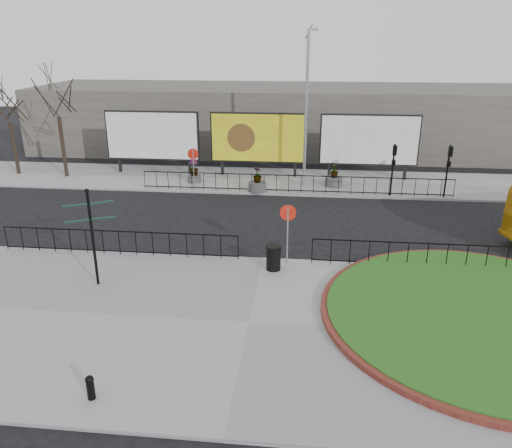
# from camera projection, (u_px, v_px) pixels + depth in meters

# --- Properties ---
(ground) EXTENTS (90.00, 90.00, 0.00)m
(ground) POSITION_uv_depth(u_px,v_px,m) (263.00, 260.00, 20.70)
(ground) COLOR black
(ground) RESTS_ON ground
(pavement_near) EXTENTS (30.00, 10.00, 0.12)m
(pavement_near) POSITION_uv_depth(u_px,v_px,m) (249.00, 324.00, 16.03)
(pavement_near) COLOR gray
(pavement_near) RESTS_ON ground
(pavement_far) EXTENTS (44.00, 6.00, 0.12)m
(pavement_far) POSITION_uv_depth(u_px,v_px,m) (280.00, 181.00, 31.85)
(pavement_far) COLOR gray
(pavement_far) RESTS_ON ground
(brick_edge) EXTENTS (10.40, 10.40, 0.18)m
(brick_edge) POSITION_uv_depth(u_px,v_px,m) (482.00, 316.00, 16.17)
(brick_edge) COLOR brown
(brick_edge) RESTS_ON pavement_near
(grass_lawn) EXTENTS (10.00, 10.00, 0.22)m
(grass_lawn) POSITION_uv_depth(u_px,v_px,m) (482.00, 316.00, 16.16)
(grass_lawn) COLOR #274F15
(grass_lawn) RESTS_ON pavement_near
(railing_near_left) EXTENTS (10.00, 0.10, 1.10)m
(railing_near_left) POSITION_uv_depth(u_px,v_px,m) (119.00, 242.00, 20.77)
(railing_near_left) COLOR black
(railing_near_left) RESTS_ON pavement_near
(railing_near_right) EXTENTS (9.00, 0.10, 1.10)m
(railing_near_right) POSITION_uv_depth(u_px,v_px,m) (427.00, 255.00, 19.55)
(railing_near_right) COLOR black
(railing_near_right) RESTS_ON pavement_near
(railing_far) EXTENTS (18.00, 0.10, 1.10)m
(railing_far) POSITION_uv_depth(u_px,v_px,m) (295.00, 184.00, 29.02)
(railing_far) COLOR black
(railing_far) RESTS_ON pavement_far
(speed_sign_far) EXTENTS (0.64, 0.07, 2.47)m
(speed_sign_far) POSITION_uv_depth(u_px,v_px,m) (193.00, 160.00, 29.27)
(speed_sign_far) COLOR gray
(speed_sign_far) RESTS_ON pavement_far
(speed_sign_near) EXTENTS (0.64, 0.07, 2.47)m
(speed_sign_near) POSITION_uv_depth(u_px,v_px,m) (288.00, 221.00, 19.56)
(speed_sign_near) COLOR gray
(speed_sign_near) RESTS_ON pavement_near
(billboard_left) EXTENTS (6.20, 0.31, 4.10)m
(billboard_left) POSITION_uv_depth(u_px,v_px,m) (152.00, 136.00, 32.69)
(billboard_left) COLOR black
(billboard_left) RESTS_ON pavement_far
(billboard_mid) EXTENTS (6.20, 0.31, 4.10)m
(billboard_mid) POSITION_uv_depth(u_px,v_px,m) (258.00, 138.00, 32.00)
(billboard_mid) COLOR black
(billboard_mid) RESTS_ON pavement_far
(billboard_right) EXTENTS (6.20, 0.31, 4.10)m
(billboard_right) POSITION_uv_depth(u_px,v_px,m) (369.00, 140.00, 31.32)
(billboard_right) COLOR black
(billboard_right) RESTS_ON pavement_far
(lamp_post) EXTENTS (0.74, 0.18, 9.23)m
(lamp_post) POSITION_uv_depth(u_px,v_px,m) (306.00, 107.00, 29.09)
(lamp_post) COLOR gray
(lamp_post) RESTS_ON pavement_far
(signal_pole_a) EXTENTS (0.22, 0.26, 3.00)m
(signal_pole_a) POSITION_uv_depth(u_px,v_px,m) (393.00, 162.00, 28.02)
(signal_pole_a) COLOR black
(signal_pole_a) RESTS_ON pavement_far
(signal_pole_b) EXTENTS (0.22, 0.26, 3.00)m
(signal_pole_b) POSITION_uv_depth(u_px,v_px,m) (448.00, 163.00, 27.72)
(signal_pole_b) COLOR black
(signal_pole_b) RESTS_ON pavement_far
(tree_left) EXTENTS (2.00, 2.00, 7.00)m
(tree_left) POSITION_uv_depth(u_px,v_px,m) (60.00, 122.00, 31.50)
(tree_left) COLOR #2D2119
(tree_left) RESTS_ON pavement_far
(tree_mid) EXTENTS (2.00, 2.00, 6.20)m
(tree_mid) POSITION_uv_depth(u_px,v_px,m) (11.00, 127.00, 32.26)
(tree_mid) COLOR #2D2119
(tree_mid) RESTS_ON pavement_far
(building_backdrop) EXTENTS (40.00, 10.00, 5.00)m
(building_backdrop) POSITION_uv_depth(u_px,v_px,m) (288.00, 118.00, 40.29)
(building_backdrop) COLOR #635E56
(building_backdrop) RESTS_ON ground
(fingerpost_sign) EXTENTS (1.63, 1.02, 3.68)m
(fingerpost_sign) POSITION_uv_depth(u_px,v_px,m) (91.00, 228.00, 17.69)
(fingerpost_sign) COLOR black
(fingerpost_sign) RESTS_ON pavement_near
(bollard) EXTENTS (0.22, 0.22, 0.69)m
(bollard) POSITION_uv_depth(u_px,v_px,m) (90.00, 386.00, 12.50)
(bollard) COLOR black
(bollard) RESTS_ON pavement_near
(litter_bin) EXTENTS (0.61, 0.61, 1.01)m
(litter_bin) POSITION_uv_depth(u_px,v_px,m) (273.00, 257.00, 19.46)
(litter_bin) COLOR black
(litter_bin) RESTS_ON pavement_near
(planter_a) EXTENTS (0.85, 0.85, 1.44)m
(planter_a) POSITION_uv_depth(u_px,v_px,m) (194.00, 173.00, 31.18)
(planter_a) COLOR #4C4C4F
(planter_a) RESTS_ON pavement_far
(planter_b) EXTENTS (1.06, 1.06, 1.47)m
(planter_b) POSITION_uv_depth(u_px,v_px,m) (257.00, 183.00, 29.36)
(planter_b) COLOR #4C4C4F
(planter_b) RESTS_ON pavement_far
(planter_c) EXTENTS (1.05, 1.05, 1.41)m
(planter_c) POSITION_uv_depth(u_px,v_px,m) (334.00, 179.00, 30.41)
(planter_c) COLOR #4C4C4F
(planter_c) RESTS_ON pavement_far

